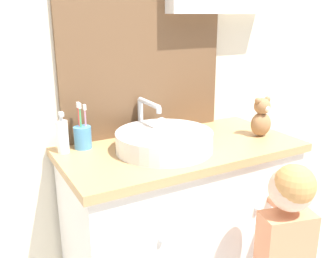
% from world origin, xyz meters
% --- Properties ---
extents(wall_back, '(3.20, 0.18, 2.50)m').
position_xyz_m(wall_back, '(0.02, 0.62, 1.28)').
color(wall_back, beige).
rests_on(wall_back, ground_plane).
extents(vanity_counter, '(1.01, 0.51, 0.87)m').
position_xyz_m(vanity_counter, '(0.00, 0.35, 0.44)').
color(vanity_counter, silver).
rests_on(vanity_counter, ground_plane).
extents(sink_basin, '(0.39, 0.45, 0.18)m').
position_xyz_m(sink_basin, '(-0.09, 0.34, 0.91)').
color(sink_basin, white).
rests_on(sink_basin, vanity_counter).
extents(toothbrush_holder, '(0.07, 0.07, 0.19)m').
position_xyz_m(toothbrush_holder, '(-0.37, 0.52, 0.92)').
color(toothbrush_holder, '#4C93C6').
rests_on(toothbrush_holder, vanity_counter).
extents(soap_dispenser, '(0.05, 0.05, 0.17)m').
position_xyz_m(soap_dispenser, '(-0.45, 0.51, 0.94)').
color(soap_dispenser, white).
rests_on(soap_dispenser, vanity_counter).
extents(child_figure, '(0.28, 0.42, 0.91)m').
position_xyz_m(child_figure, '(0.18, -0.10, 0.55)').
color(child_figure, slate).
rests_on(child_figure, ground_plane).
extents(teddy_bear, '(0.10, 0.08, 0.18)m').
position_xyz_m(teddy_bear, '(0.38, 0.28, 0.95)').
color(teddy_bear, '#9E7047').
rests_on(teddy_bear, vanity_counter).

